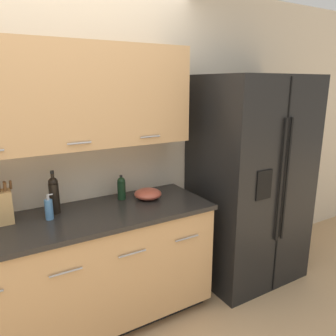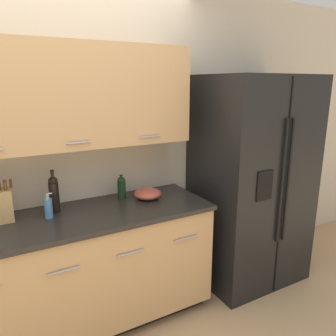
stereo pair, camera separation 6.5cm
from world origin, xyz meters
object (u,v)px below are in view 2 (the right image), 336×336
at_px(refrigerator, 251,181).
at_px(mixing_bowl, 148,194).
at_px(knife_block, 2,205).
at_px(wine_bottle, 54,193).
at_px(soap_dispenser, 48,208).
at_px(oil_bottle, 122,187).

xyz_separation_m(refrigerator, mixing_bowl, (-0.99, 0.12, 0.01)).
relative_size(knife_block, wine_bottle, 0.97).
bearing_deg(knife_block, wine_bottle, 0.43).
xyz_separation_m(knife_block, wine_bottle, (0.34, 0.00, 0.02)).
bearing_deg(soap_dispenser, mixing_bowl, 1.46).
bearing_deg(wine_bottle, refrigerator, -6.51).
bearing_deg(mixing_bowl, refrigerator, -6.90).
bearing_deg(knife_block, soap_dispenser, -18.00).
xyz_separation_m(refrigerator, oil_bottle, (-1.18, 0.22, 0.07)).
relative_size(refrigerator, mixing_bowl, 8.62).
bearing_deg(wine_bottle, knife_block, -179.57).
bearing_deg(soap_dispenser, refrigerator, -3.28).
relative_size(knife_block, soap_dispenser, 1.70).
height_order(wine_bottle, soap_dispenser, wine_bottle).
height_order(refrigerator, mixing_bowl, refrigerator).
height_order(soap_dispenser, mixing_bowl, soap_dispenser).
distance_m(refrigerator, wine_bottle, 1.71).
xyz_separation_m(wine_bottle, soap_dispenser, (-0.06, -0.09, -0.07)).
relative_size(knife_block, oil_bottle, 1.54).
height_order(knife_block, wine_bottle, wine_bottle).
relative_size(wine_bottle, mixing_bowl, 1.43).
relative_size(soap_dispenser, mixing_bowl, 0.82).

